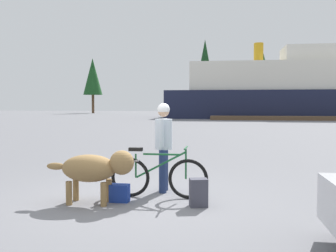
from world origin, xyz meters
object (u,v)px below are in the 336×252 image
object	(u,v)px
person_cyclist	(164,139)
ferry_boat	(288,92)
bicycle	(158,176)
handbag_pannier	(120,193)
dog	(95,168)
backpack	(198,193)

from	to	relation	value
person_cyclist	ferry_boat	distance (m)	39.81
bicycle	handbag_pannier	xyz separation A→B (m)	(-0.59, -0.36, -0.23)
person_cyclist	ferry_boat	bearing A→B (deg)	77.41
dog	person_cyclist	bearing A→B (deg)	46.13
dog	ferry_boat	bearing A→B (deg)	76.39
bicycle	backpack	world-z (taller)	bicycle
bicycle	dog	distance (m)	1.11
bicycle	dog	xyz separation A→B (m)	(-0.96, -0.53, 0.21)
person_cyclist	backpack	size ratio (longest dim) A/B	3.68
dog	backpack	bearing A→B (deg)	2.26
dog	backpack	world-z (taller)	dog
bicycle	dog	size ratio (longest dim) A/B	1.15
handbag_pannier	bicycle	bearing A→B (deg)	31.58
dog	bicycle	bearing A→B (deg)	28.90
dog	handbag_pannier	size ratio (longest dim) A/B	4.66
backpack	bicycle	bearing A→B (deg)	147.95
bicycle	dog	bearing A→B (deg)	-151.10
backpack	handbag_pannier	world-z (taller)	backpack
ferry_boat	bicycle	bearing A→B (deg)	-102.47
dog	backpack	distance (m)	1.73
dog	ferry_boat	distance (m)	41.04
person_cyclist	bicycle	bearing A→B (deg)	-92.51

